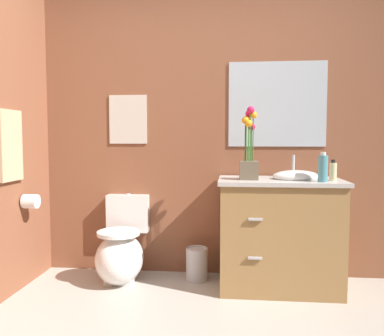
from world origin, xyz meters
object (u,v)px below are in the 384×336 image
Objects in this scene: wall_poster at (128,119)px; wall_mirror at (277,104)px; toilet at (121,252)px; lotion_bottle at (333,171)px; flower_vase at (249,154)px; soap_bottle at (323,168)px; trash_bin at (197,264)px; hanging_towel at (11,146)px; vanity_cabinet at (280,232)px; toilet_paper_roll at (31,201)px.

wall_mirror reaches higher than wall_poster.
lotion_bottle is (1.64, -0.10, 0.68)m from toilet.
wall_mirror is (1.27, 0.27, 1.21)m from toilet.
soap_bottle is (0.52, -0.12, -0.10)m from flower_vase.
trash_bin is 1.36m from wall_poster.
wall_mirror is at bearing 17.58° from hanging_towel.
toilet is at bearing 172.65° from soap_bottle.
hanging_towel is at bearing -170.47° from vanity_cabinet.
wall_mirror is at bearing 15.97° from trash_bin.
vanity_cabinet is 1.29× the size of wall_mirror.
flower_vase is 1.76m from hanging_towel.
flower_vase reaches higher than hanging_towel.
wall_poster is 1.03m from toilet_paper_roll.
hanging_towel is at bearing -170.81° from flower_vase.
hanging_towel is 4.73× the size of toilet_paper_roll.
vanity_cabinet is 1.58m from wall_poster.
flower_vase reaches higher than lotion_bottle.
toilet is 3.21× the size of soap_bottle.
flower_vase is 3.53× the size of lotion_bottle.
wall_mirror is at bearing 90.53° from vanity_cabinet.
soap_bottle is 2.27m from hanging_towel.
wall_poster reaches higher than trash_bin.
vanity_cabinet is 3.81× the size of trash_bin.
toilet is 1.18m from hanging_towel.
wall_poster is 3.79× the size of toilet_paper_roll.
flower_vase is 1.72m from toilet_paper_roll.
vanity_cabinet is at bearing -13.05° from wall_poster.
wall_mirror reaches higher than vanity_cabinet.
wall_mirror is 2.10m from hanging_towel.
toilet_paper_roll reaches higher than trash_bin.
toilet_paper_roll is (-2.30, -0.10, -0.25)m from lotion_bottle.
hanging_towel is at bearing -161.64° from trash_bin.
lotion_bottle is at bearing 6.32° from hanging_towel.
flower_vase is (-0.25, -0.05, 0.61)m from vanity_cabinet.
vanity_cabinet reaches higher than trash_bin.
hanging_towel is at bearing -108.69° from toilet_paper_roll.
trash_bin is 2.47× the size of toilet_paper_roll.
soap_bottle is 0.79× the size of trash_bin.
wall_poster is at bearing 166.95° from vanity_cabinet.
toilet is 0.86× the size of wall_mirror.
lotion_bottle is (0.10, 0.10, -0.03)m from soap_bottle.
lotion_bottle is 1.42× the size of toilet_paper_roll.
lotion_bottle is at bearing -1.85° from flower_vase.
flower_vase is at bearing 4.02° from toilet_paper_roll.
wall_poster is at bearing 180.00° from wall_mirror.
wall_mirror is at bearing 120.89° from soap_bottle.
trash_bin is at bearing 18.36° from hanging_towel.
hanging_towel reaches higher than soap_bottle.
soap_bottle is 0.74m from wall_mirror.
soap_bottle is at bearing -31.99° from vanity_cabinet.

